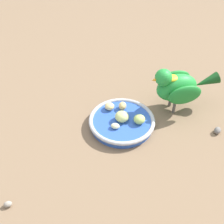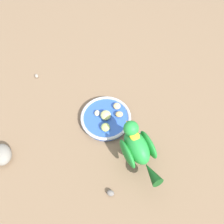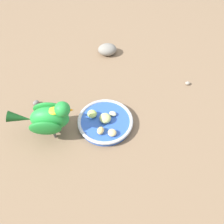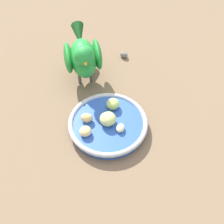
{
  "view_description": "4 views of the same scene",
  "coord_description": "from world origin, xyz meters",
  "px_view_note": "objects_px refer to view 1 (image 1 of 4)",
  "views": [
    {
      "loc": [
        0.22,
        -0.62,
        0.63
      ],
      "look_at": [
        -0.03,
        -0.05,
        0.07
      ],
      "focal_mm": 49.7,
      "sensor_mm": 36.0,
      "label": 1
    },
    {
      "loc": [
        0.39,
        0.1,
        0.73
      ],
      "look_at": [
        -0.03,
        -0.01,
        0.04
      ],
      "focal_mm": 35.62,
      "sensor_mm": 36.0,
      "label": 2
    },
    {
      "loc": [
        -0.35,
        0.37,
        0.73
      ],
      "look_at": [
        -0.02,
        -0.05,
        0.06
      ],
      "focal_mm": 42.1,
      "sensor_mm": 36.0,
      "label": 3
    },
    {
      "loc": [
        -0.36,
        -0.23,
        0.55
      ],
      "look_at": [
        -0.0,
        -0.04,
        0.06
      ],
      "focal_mm": 45.35,
      "sensor_mm": 36.0,
      "label": 4
    }
  ],
  "objects_px": {
    "apple_piece_4": "(115,126)",
    "pebble_0": "(8,204)",
    "apple_piece_1": "(110,106)",
    "apple_piece_3": "(122,106)",
    "apple_piece_0": "(122,117)",
    "pebble_1": "(217,130)",
    "apple_piece_2": "(139,119)",
    "parrot": "(178,86)",
    "feeding_bowl": "(122,122)"
  },
  "relations": [
    {
      "from": "apple_piece_2",
      "to": "apple_piece_3",
      "type": "xyz_separation_m",
      "value": [
        -0.07,
        0.03,
        -0.0
      ]
    },
    {
      "from": "apple_piece_3",
      "to": "pebble_1",
      "type": "xyz_separation_m",
      "value": [
        0.27,
        0.04,
        -0.02
      ]
    },
    {
      "from": "pebble_0",
      "to": "apple_piece_1",
      "type": "bearing_deg",
      "value": 77.7
    },
    {
      "from": "apple_piece_0",
      "to": "apple_piece_3",
      "type": "relative_size",
      "value": 1.4
    },
    {
      "from": "apple_piece_1",
      "to": "apple_piece_3",
      "type": "relative_size",
      "value": 1.0
    },
    {
      "from": "feeding_bowl",
      "to": "apple_piece_0",
      "type": "relative_size",
      "value": 4.81
    },
    {
      "from": "apple_piece_3",
      "to": "parrot",
      "type": "bearing_deg",
      "value": 33.07
    },
    {
      "from": "apple_piece_3",
      "to": "apple_piece_4",
      "type": "relative_size",
      "value": 1.15
    },
    {
      "from": "apple_piece_0",
      "to": "apple_piece_4",
      "type": "bearing_deg",
      "value": -98.1
    },
    {
      "from": "apple_piece_0",
      "to": "apple_piece_2",
      "type": "height_order",
      "value": "apple_piece_0"
    },
    {
      "from": "apple_piece_1",
      "to": "pebble_0",
      "type": "relative_size",
      "value": 1.49
    },
    {
      "from": "parrot",
      "to": "pebble_1",
      "type": "height_order",
      "value": "parrot"
    },
    {
      "from": "feeding_bowl",
      "to": "apple_piece_2",
      "type": "relative_size",
      "value": 5.81
    },
    {
      "from": "pebble_1",
      "to": "pebble_0",
      "type": "bearing_deg",
      "value": -132.43
    },
    {
      "from": "apple_piece_2",
      "to": "apple_piece_3",
      "type": "bearing_deg",
      "value": 151.89
    },
    {
      "from": "pebble_0",
      "to": "pebble_1",
      "type": "bearing_deg",
      "value": 47.57
    },
    {
      "from": "apple_piece_1",
      "to": "apple_piece_0",
      "type": "bearing_deg",
      "value": -33.28
    },
    {
      "from": "apple_piece_3",
      "to": "apple_piece_0",
      "type": "bearing_deg",
      "value": -69.23
    },
    {
      "from": "apple_piece_0",
      "to": "apple_piece_1",
      "type": "distance_m",
      "value": 0.06
    },
    {
      "from": "pebble_0",
      "to": "pebble_1",
      "type": "xyz_separation_m",
      "value": [
        0.39,
        0.43,
        0.0
      ]
    },
    {
      "from": "parrot",
      "to": "apple_piece_1",
      "type": "bearing_deg",
      "value": -7.68
    },
    {
      "from": "apple_piece_1",
      "to": "apple_piece_2",
      "type": "xyz_separation_m",
      "value": [
        0.1,
        -0.02,
        0.0
      ]
    },
    {
      "from": "apple_piece_0",
      "to": "pebble_0",
      "type": "distance_m",
      "value": 0.37
    },
    {
      "from": "apple_piece_0",
      "to": "apple_piece_2",
      "type": "relative_size",
      "value": 1.21
    },
    {
      "from": "apple_piece_2",
      "to": "pebble_0",
      "type": "height_order",
      "value": "apple_piece_2"
    },
    {
      "from": "apple_piece_4",
      "to": "pebble_1",
      "type": "height_order",
      "value": "apple_piece_4"
    },
    {
      "from": "apple_piece_1",
      "to": "apple_piece_3",
      "type": "distance_m",
      "value": 0.04
    },
    {
      "from": "apple_piece_3",
      "to": "parrot",
      "type": "relative_size",
      "value": 0.15
    },
    {
      "from": "parrot",
      "to": "apple_piece_4",
      "type": "bearing_deg",
      "value": 15.75
    },
    {
      "from": "apple_piece_1",
      "to": "apple_piece_2",
      "type": "bearing_deg",
      "value": -12.65
    },
    {
      "from": "feeding_bowl",
      "to": "apple_piece_0",
      "type": "bearing_deg",
      "value": -171.86
    },
    {
      "from": "apple_piece_4",
      "to": "parrot",
      "type": "distance_m",
      "value": 0.22
    },
    {
      "from": "apple_piece_3",
      "to": "pebble_0",
      "type": "height_order",
      "value": "apple_piece_3"
    },
    {
      "from": "feeding_bowl",
      "to": "pebble_1",
      "type": "bearing_deg",
      "value": 18.01
    },
    {
      "from": "apple_piece_0",
      "to": "pebble_1",
      "type": "bearing_deg",
      "value": 18.0
    },
    {
      "from": "feeding_bowl",
      "to": "apple_piece_2",
      "type": "distance_m",
      "value": 0.05
    },
    {
      "from": "feeding_bowl",
      "to": "parrot",
      "type": "distance_m",
      "value": 0.19
    },
    {
      "from": "apple_piece_3",
      "to": "apple_piece_4",
      "type": "bearing_deg",
      "value": -81.17
    },
    {
      "from": "apple_piece_0",
      "to": "parrot",
      "type": "xyz_separation_m",
      "value": [
        0.12,
        0.13,
        0.05
      ]
    },
    {
      "from": "apple_piece_2",
      "to": "parrot",
      "type": "xyz_separation_m",
      "value": [
        0.07,
        0.12,
        0.05
      ]
    },
    {
      "from": "apple_piece_2",
      "to": "pebble_0",
      "type": "xyz_separation_m",
      "value": [
        -0.18,
        -0.35,
        -0.03
      ]
    },
    {
      "from": "feeding_bowl",
      "to": "pebble_0",
      "type": "relative_size",
      "value": 10.04
    },
    {
      "from": "apple_piece_0",
      "to": "apple_piece_1",
      "type": "bearing_deg",
      "value": 146.72
    },
    {
      "from": "parrot",
      "to": "pebble_0",
      "type": "relative_size",
      "value": 9.79
    },
    {
      "from": "apple_piece_4",
      "to": "pebble_0",
      "type": "bearing_deg",
      "value": -112.73
    },
    {
      "from": "apple_piece_3",
      "to": "pebble_0",
      "type": "distance_m",
      "value": 0.41
    },
    {
      "from": "apple_piece_3",
      "to": "parrot",
      "type": "height_order",
      "value": "parrot"
    },
    {
      "from": "parrot",
      "to": "pebble_0",
      "type": "bearing_deg",
      "value": 23.81
    },
    {
      "from": "feeding_bowl",
      "to": "apple_piece_4",
      "type": "height_order",
      "value": "apple_piece_4"
    },
    {
      "from": "apple_piece_4",
      "to": "pebble_0",
      "type": "relative_size",
      "value": 1.3
    }
  ]
}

